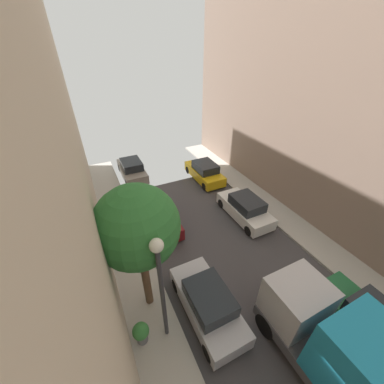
# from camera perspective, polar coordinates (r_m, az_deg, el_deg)

# --- Properties ---
(parked_car_left_3) EXTENTS (1.78, 4.20, 1.57)m
(parked_car_left_3) POSITION_cam_1_polar(r_m,az_deg,el_deg) (10.79, 3.90, -25.69)
(parked_car_left_3) COLOR silver
(parked_car_left_3) RESTS_ON ground
(parked_car_left_4) EXTENTS (1.78, 4.20, 1.57)m
(parked_car_left_4) POSITION_cam_1_polar(r_m,az_deg,el_deg) (14.69, -8.27, -6.00)
(parked_car_left_4) COLOR maroon
(parked_car_left_4) RESTS_ON ground
(parked_car_left_5) EXTENTS (1.78, 4.20, 1.57)m
(parked_car_left_5) POSITION_cam_1_polar(r_m,az_deg,el_deg) (20.46, -14.64, 5.42)
(parked_car_left_5) COLOR gray
(parked_car_left_5) RESTS_ON ground
(parked_car_right_2) EXTENTS (1.78, 4.20, 1.57)m
(parked_car_right_2) POSITION_cam_1_polar(r_m,az_deg,el_deg) (12.55, 38.23, -24.25)
(parked_car_right_2) COLOR #1E6638
(parked_car_right_2) RESTS_ON ground
(parked_car_right_3) EXTENTS (1.78, 4.20, 1.57)m
(parked_car_right_3) POSITION_cam_1_polar(r_m,az_deg,el_deg) (15.58, 13.01, -3.97)
(parked_car_right_3) COLOR white
(parked_car_right_3) RESTS_ON ground
(parked_car_right_4) EXTENTS (1.78, 4.20, 1.57)m
(parked_car_right_4) POSITION_cam_1_polar(r_m,az_deg,el_deg) (19.46, 3.13, 5.01)
(parked_car_right_4) COLOR gold
(parked_car_right_4) RESTS_ON ground
(delivery_truck) EXTENTS (2.26, 6.60, 3.38)m
(delivery_truck) POSITION_cam_1_polar(r_m,az_deg,el_deg) (9.97, 37.03, -32.63)
(delivery_truck) COLOR #4C4C51
(delivery_truck) RESTS_ON ground
(street_tree_0) EXTENTS (3.07, 3.07, 5.99)m
(street_tree_0) POSITION_cam_1_polar(r_m,az_deg,el_deg) (8.27, -13.49, -8.51)
(street_tree_0) COLOR brown
(street_tree_0) RESTS_ON sidewalk_left
(potted_plant_0) EXTENTS (0.63, 0.63, 1.00)m
(potted_plant_0) POSITION_cam_1_polar(r_m,az_deg,el_deg) (10.39, -12.51, -30.87)
(potted_plant_0) COLOR slate
(potted_plant_0) RESTS_ON sidewalk_left
(potted_plant_1) EXTENTS (0.45, 0.45, 0.84)m
(potted_plant_1) POSITION_cam_1_polar(r_m,az_deg,el_deg) (13.69, -18.40, -11.86)
(potted_plant_1) COLOR brown
(potted_plant_1) RESTS_ON sidewalk_left
(lamp_post) EXTENTS (0.44, 0.44, 5.17)m
(lamp_post) POSITION_cam_1_polar(r_m,az_deg,el_deg) (7.94, -7.82, -20.55)
(lamp_post) COLOR #333338
(lamp_post) RESTS_ON sidewalk_left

